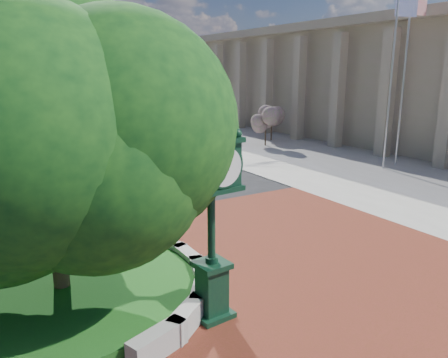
% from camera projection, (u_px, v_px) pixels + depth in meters
% --- Properties ---
extents(ground, '(200.00, 200.00, 0.00)m').
position_uv_depth(ground, '(244.00, 255.00, 12.59)').
color(ground, black).
rests_on(ground, ground).
extents(plaza, '(12.00, 12.00, 0.04)m').
position_uv_depth(plaza, '(264.00, 268.00, 11.76)').
color(plaza, '#622917').
rests_on(plaza, ground).
extents(sidewalk, '(20.00, 50.00, 0.04)m').
position_uv_depth(sidewalk, '(362.00, 150.00, 28.90)').
color(sidewalk, '#9E9B93').
rests_on(sidewalk, ground).
extents(planter_wall, '(2.96, 6.77, 0.54)m').
position_uv_depth(planter_wall, '(156.00, 268.00, 11.18)').
color(planter_wall, '#9E9B93').
rests_on(planter_wall, ground).
extents(grass_bed, '(6.10, 6.10, 0.40)m').
position_uv_depth(grass_bed, '(63.00, 293.00, 10.05)').
color(grass_bed, '#124113').
rests_on(grass_bed, ground).
extents(civic_building, '(17.35, 44.00, 8.60)m').
position_uv_depth(civic_building, '(415.00, 82.00, 33.32)').
color(civic_building, tan).
rests_on(civic_building, ground).
extents(tree_planter, '(5.20, 5.20, 6.33)m').
position_uv_depth(tree_planter, '(48.00, 142.00, 9.19)').
color(tree_planter, '#38281C').
rests_on(tree_planter, ground).
extents(tree_street, '(4.40, 4.40, 5.45)m').
position_uv_depth(tree_street, '(11.00, 106.00, 24.78)').
color(tree_street, '#38281C').
rests_on(tree_street, ground).
extents(post_clock, '(1.02, 1.02, 4.56)m').
position_uv_depth(post_clock, '(211.00, 207.00, 8.84)').
color(post_clock, black).
rests_on(post_clock, ground).
extents(parked_car, '(2.35, 4.61, 1.50)m').
position_uv_depth(parked_car, '(54.00, 117.00, 42.49)').
color(parked_car, '#5C1A0D').
rests_on(parked_car, ground).
extents(flagpole_a, '(1.44, 0.16, 9.19)m').
position_uv_depth(flagpole_a, '(404.00, 79.00, 23.18)').
color(flagpole_a, silver).
rests_on(flagpole_a, ground).
extents(flagpole_b, '(1.39, 0.33, 9.01)m').
position_uv_depth(flagpole_b, '(391.00, 82.00, 22.49)').
color(flagpole_b, silver).
rests_on(flagpole_b, ground).
extents(street_lamp_near, '(1.86, 0.29, 8.29)m').
position_uv_depth(street_lamp_near, '(76.00, 75.00, 32.24)').
color(street_lamp_near, slate).
rests_on(street_lamp_near, ground).
extents(street_lamp_far, '(2.04, 0.93, 9.47)m').
position_uv_depth(street_lamp_far, '(6.00, 67.00, 47.28)').
color(street_lamp_far, slate).
rests_on(street_lamp_far, ground).
extents(shrub_near, '(1.20, 1.20, 2.20)m').
position_uv_depth(shrub_near, '(266.00, 123.00, 30.41)').
color(shrub_near, '#38281C').
rests_on(shrub_near, ground).
extents(shrub_mid, '(1.20, 1.20, 2.20)m').
position_uv_depth(shrub_mid, '(272.00, 120.00, 32.69)').
color(shrub_mid, '#38281C').
rests_on(shrub_mid, ground).
extents(shrub_far, '(1.20, 1.20, 2.20)m').
position_uv_depth(shrub_far, '(204.00, 114.00, 37.19)').
color(shrub_far, '#38281C').
rests_on(shrub_far, ground).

